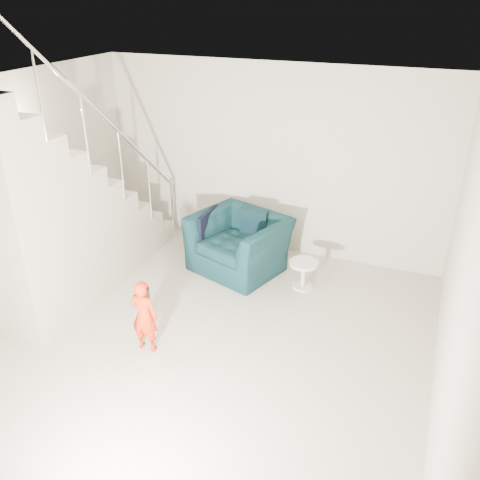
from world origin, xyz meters
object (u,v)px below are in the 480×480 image
(side_table, at_px, (303,270))
(staircase, at_px, (57,225))
(toddler, at_px, (144,316))
(armchair, at_px, (239,243))

(side_table, xyz_separation_m, staircase, (-2.80, -1.24, 0.69))
(toddler, bearing_deg, staircase, -24.03)
(armchair, distance_m, side_table, 0.99)
(toddler, bearing_deg, side_table, -126.29)
(armchair, bearing_deg, staircase, -124.36)
(armchair, height_order, toddler, toddler)
(armchair, relative_size, toddler, 1.40)
(side_table, bearing_deg, armchair, 170.11)
(armchair, xyz_separation_m, staircase, (-1.83, -1.41, 0.56))
(side_table, relative_size, staircase, 0.11)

